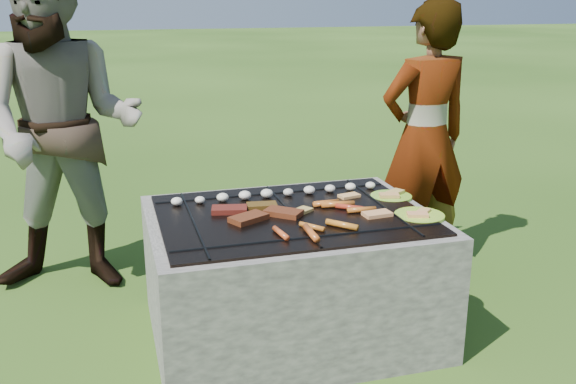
{
  "coord_description": "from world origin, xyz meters",
  "views": [
    {
      "loc": [
        -0.78,
        -2.69,
        1.57
      ],
      "look_at": [
        0.0,
        0.05,
        0.7
      ],
      "focal_mm": 40.0,
      "sensor_mm": 36.0,
      "label": 1
    }
  ],
  "objects_px": {
    "fire_pit": "(291,279)",
    "plate_far": "(391,196)",
    "plate_near": "(419,215)",
    "cook": "(425,138)",
    "bystander": "(62,128)"
  },
  "relations": [
    {
      "from": "fire_pit",
      "to": "plate_far",
      "type": "bearing_deg",
      "value": 12.28
    },
    {
      "from": "plate_near",
      "to": "cook",
      "type": "distance_m",
      "value": 0.9
    },
    {
      "from": "fire_pit",
      "to": "bystander",
      "type": "bearing_deg",
      "value": 139.91
    },
    {
      "from": "fire_pit",
      "to": "plate_far",
      "type": "xyz_separation_m",
      "value": [
        0.56,
        0.12,
        0.33
      ]
    },
    {
      "from": "fire_pit",
      "to": "bystander",
      "type": "xyz_separation_m",
      "value": [
        -1.01,
        0.85,
        0.62
      ]
    },
    {
      "from": "fire_pit",
      "to": "bystander",
      "type": "relative_size",
      "value": 0.72
    },
    {
      "from": "fire_pit",
      "to": "cook",
      "type": "distance_m",
      "value": 1.25
    },
    {
      "from": "plate_near",
      "to": "bystander",
      "type": "height_order",
      "value": "bystander"
    },
    {
      "from": "plate_far",
      "to": "cook",
      "type": "xyz_separation_m",
      "value": [
        0.42,
        0.47,
        0.17
      ]
    },
    {
      "from": "fire_pit",
      "to": "plate_far",
      "type": "height_order",
      "value": "plate_far"
    },
    {
      "from": "plate_near",
      "to": "bystander",
      "type": "distance_m",
      "value": 1.91
    },
    {
      "from": "fire_pit",
      "to": "cook",
      "type": "relative_size",
      "value": 0.83
    },
    {
      "from": "plate_near",
      "to": "cook",
      "type": "height_order",
      "value": "cook"
    },
    {
      "from": "cook",
      "to": "bystander",
      "type": "relative_size",
      "value": 0.87
    },
    {
      "from": "cook",
      "to": "plate_near",
      "type": "bearing_deg",
      "value": 55.32
    }
  ]
}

